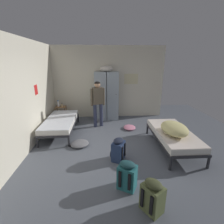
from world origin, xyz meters
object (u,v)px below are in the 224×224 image
lotion_bottle (62,105)px  backpack_olive (153,197)px  bed_left_rear (61,122)px  person_traveler (98,100)px  clothes_pile_pink (129,127)px  bed_right (173,135)px  locker_bank (106,95)px  shelf_unit (61,112)px  clothes_pile_grey (80,144)px  backpack_navy (118,150)px  water_bottle (58,104)px  bedding_heap (174,128)px  backpack_teal (127,175)px

lotion_bottle → backpack_olive: (2.27, -4.12, -0.38)m
bed_left_rear → person_traveler: size_ratio=1.19×
bed_left_rear → backpack_olive: 3.67m
person_traveler → clothes_pile_pink: bearing=-15.5°
bed_right → bed_left_rear: size_ratio=1.00×
locker_bank → backpack_olive: (0.58, -4.28, -0.71)m
shelf_unit → backpack_olive: size_ratio=1.04×
bed_right → clothes_pile_grey: 2.53m
backpack_navy → clothes_pile_grey: 1.25m
shelf_unit → locker_bank: bearing=3.8°
person_traveler → clothes_pile_grey: 1.72m
backpack_olive → person_traveler: bearing=104.4°
bed_left_rear → clothes_pile_pink: 2.30m
person_traveler → backpack_olive: 3.68m
backpack_olive → backpack_navy: same height
shelf_unit → water_bottle: size_ratio=2.32×
bedding_heap → backpack_navy: (-1.44, -0.30, -0.37)m
backpack_teal → bed_right: bearing=43.8°
water_bottle → backpack_teal: water_bottle is taller
person_traveler → water_bottle: bearing=155.9°
clothes_pile_grey → backpack_navy: bearing=-36.3°
person_traveler → clothes_pile_pink: size_ratio=3.31×
bedding_heap → person_traveler: size_ratio=0.55×
person_traveler → bed_left_rear: bearing=-157.7°
bedding_heap → backpack_olive: 2.03m
shelf_unit → backpack_teal: size_ratio=1.04×
shelf_unit → clothes_pile_pink: (2.52, -0.96, -0.30)m
bedding_heap → water_bottle: water_bottle is taller
bed_right → backpack_teal: bearing=-136.2°
backpack_teal → bedding_heap: bearing=41.5°
person_traveler → lotion_bottle: person_traveler is taller
locker_bank → clothes_pile_pink: (0.75, -1.08, -0.92)m
shelf_unit → clothes_pile_grey: size_ratio=1.13×
bed_right → lotion_bottle: (-3.37, 2.26, 0.26)m
bedding_heap → clothes_pile_pink: (-0.86, 1.50, -0.58)m
backpack_olive → shelf_unit: bearing=119.4°
person_traveler → backpack_teal: person_traveler is taller
locker_bank → water_bottle: locker_bank is taller
shelf_unit → backpack_olive: shelf_unit is taller
clothes_pile_grey → clothes_pile_pink: bearing=34.4°
clothes_pile_grey → locker_bank: bearing=69.2°
shelf_unit → bed_right: size_ratio=0.30×
lotion_bottle → bedding_heap: bearing=-36.2°
shelf_unit → person_traveler: bearing=-24.6°
backpack_navy → shelf_unit: bearing=125.0°
shelf_unit → lotion_bottle: 0.30m
bedding_heap → backpack_olive: size_ratio=1.59×
bed_right → water_bottle: (-3.52, 2.32, 0.30)m
clothes_pile_pink → backpack_olive: bearing=-93.1°
bed_right → clothes_pile_pink: bearing=124.7°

